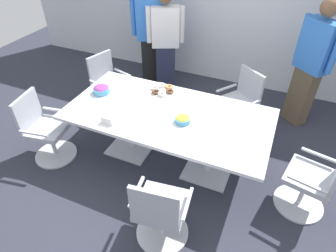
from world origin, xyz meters
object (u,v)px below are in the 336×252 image
office_chair_4 (160,213)px  snack_bowl_chips_yellow (183,119)px  office_chair_3 (45,131)px  snack_bowl_candy_mix (101,89)px  donut_platter (162,90)px  office_chair_2 (110,87)px  person_standing_1 (165,42)px  person_standing_0 (150,34)px  office_chair_0 (313,183)px  office_chair_1 (239,105)px  conference_table (168,121)px  person_standing_2 (311,64)px  napkin_pile (110,118)px

office_chair_4 → snack_bowl_chips_yellow: office_chair_4 is taller
office_chair_3 → snack_bowl_candy_mix: 0.89m
donut_platter → office_chair_2: bearing=164.4°
person_standing_1 → snack_bowl_candy_mix: (-0.19, -1.60, -0.07)m
office_chair_3 → person_standing_0: (0.40, 2.25, 0.53)m
office_chair_0 → snack_bowl_chips_yellow: bearing=102.2°
office_chair_1 → person_standing_0: size_ratio=0.51×
conference_table → office_chair_1: size_ratio=2.64×
conference_table → donut_platter: size_ratio=7.46×
person_standing_2 → snack_bowl_candy_mix: size_ratio=8.51×
office_chair_2 → snack_bowl_candy_mix: 0.83m
office_chair_1 → office_chair_2: same height
office_chair_4 → person_standing_1: 3.01m
office_chair_0 → donut_platter: bearing=87.5°
office_chair_4 → donut_platter: size_ratio=2.83×
conference_table → snack_bowl_candy_mix: snack_bowl_candy_mix is taller
office_chair_3 → donut_platter: bearing=118.9°
person_standing_2 → snack_bowl_candy_mix: bearing=71.2°
snack_bowl_candy_mix → napkin_pile: 0.64m
office_chair_0 → office_chair_4: bearing=138.8°
conference_table → person_standing_2: size_ratio=1.33×
conference_table → person_standing_1: 1.85m
office_chair_1 → person_standing_2: bearing=-109.2°
snack_bowl_chips_yellow → office_chair_2: bearing=152.3°
conference_table → office_chair_3: (-1.46, -0.56, -0.22)m
person_standing_0 → snack_bowl_candy_mix: size_ratio=8.43×
snack_bowl_chips_yellow → person_standing_0: bearing=125.5°
person_standing_1 → donut_platter: bearing=87.6°
office_chair_2 → person_standing_2: 2.94m
office_chair_2 → person_standing_0: person_standing_0 is taller
person_standing_0 → person_standing_2: 2.51m
donut_platter → conference_table: bearing=-57.6°
conference_table → office_chair_3: size_ratio=2.64×
office_chair_2 → conference_table: bearing=78.8°
office_chair_1 → office_chair_2: (-1.97, -0.31, 0.00)m
conference_table → napkin_pile: (-0.53, -0.41, 0.17)m
person_standing_2 → snack_bowl_candy_mix: 2.85m
office_chair_0 → office_chair_2: 3.10m
office_chair_4 → donut_platter: 1.66m
person_standing_1 → snack_bowl_chips_yellow: 2.02m
snack_bowl_candy_mix → donut_platter: size_ratio=0.66×
conference_table → office_chair_4: office_chair_4 is taller
office_chair_3 → person_standing_0: bearing=160.0°
office_chair_1 → office_chair_4: size_ratio=1.00×
office_chair_2 → office_chair_3: size_ratio=1.00×
conference_table → office_chair_0: (1.70, -0.10, -0.22)m
napkin_pile → office_chair_1: bearing=49.9°
napkin_pile → office_chair_4: bearing=-35.8°
person_standing_1 → person_standing_2: (2.22, -0.09, 0.08)m
person_standing_0 → person_standing_1: person_standing_0 is taller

